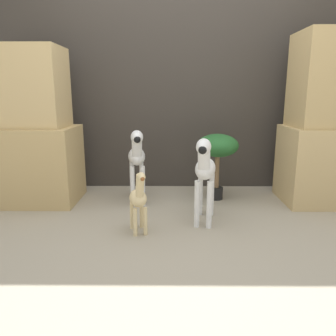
{
  "coord_description": "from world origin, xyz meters",
  "views": [
    {
      "loc": [
        -0.09,
        -2.26,
        1.04
      ],
      "look_at": [
        -0.12,
        0.55,
        0.39
      ],
      "focal_mm": 35.0,
      "sensor_mm": 36.0,
      "label": 1
    }
  ],
  "objects_px": {
    "zebra_left": "(137,157)",
    "giraffe_figurine": "(139,198)",
    "zebra_right": "(205,169)",
    "potted_palm_front": "(218,149)"
  },
  "relations": [
    {
      "from": "giraffe_figurine",
      "to": "potted_palm_front",
      "type": "xyz_separation_m",
      "value": [
        0.69,
        0.82,
        0.24
      ]
    },
    {
      "from": "giraffe_figurine",
      "to": "potted_palm_front",
      "type": "bearing_deg",
      "value": 49.68
    },
    {
      "from": "zebra_right",
      "to": "potted_palm_front",
      "type": "relative_size",
      "value": 1.1
    },
    {
      "from": "zebra_right",
      "to": "giraffe_figurine",
      "type": "height_order",
      "value": "zebra_right"
    },
    {
      "from": "zebra_left",
      "to": "giraffe_figurine",
      "type": "bearing_deg",
      "value": -83.52
    },
    {
      "from": "zebra_right",
      "to": "zebra_left",
      "type": "distance_m",
      "value": 0.78
    },
    {
      "from": "zebra_left",
      "to": "potted_palm_front",
      "type": "xyz_separation_m",
      "value": [
        0.77,
        0.12,
        0.06
      ]
    },
    {
      "from": "zebra_left",
      "to": "giraffe_figurine",
      "type": "xyz_separation_m",
      "value": [
        0.08,
        -0.7,
        -0.18
      ]
    },
    {
      "from": "zebra_left",
      "to": "zebra_right",
      "type": "bearing_deg",
      "value": -41.11
    },
    {
      "from": "zebra_right",
      "to": "potted_palm_front",
      "type": "xyz_separation_m",
      "value": [
        0.19,
        0.63,
        0.06
      ]
    }
  ]
}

